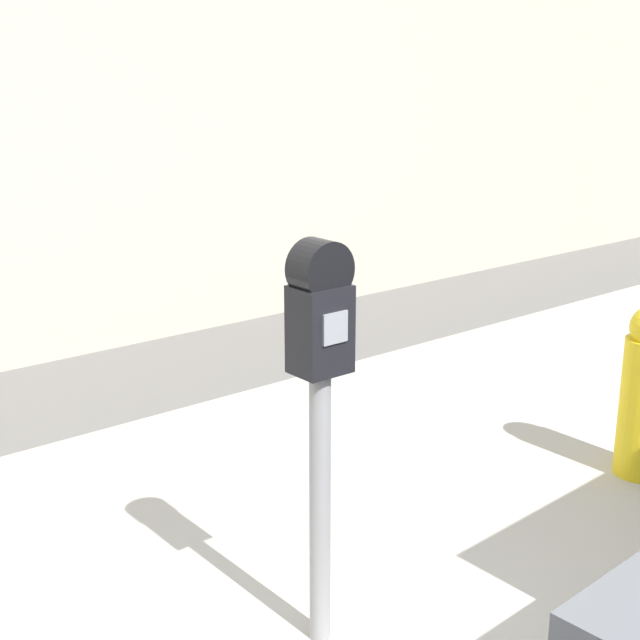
{
  "coord_description": "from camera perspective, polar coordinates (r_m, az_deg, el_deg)",
  "views": [
    {
      "loc": [
        -1.5,
        -0.81,
        2.12
      ],
      "look_at": [
        0.25,
        1.35,
        1.32
      ],
      "focal_mm": 50.0,
      "sensor_mm": 36.0,
      "label": 1
    }
  ],
  "objects": [
    {
      "name": "parking_meter",
      "position": [
        2.95,
        0.0,
        -3.53
      ],
      "size": [
        0.2,
        0.16,
        1.46
      ],
      "color": "gray",
      "rests_on": "sidewalk"
    },
    {
      "name": "sidewalk",
      "position": [
        3.94,
        -11.17,
        -15.7
      ],
      "size": [
        24.0,
        2.8,
        0.12
      ],
      "color": "#BCB7AD",
      "rests_on": "ground_plane"
    }
  ]
}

